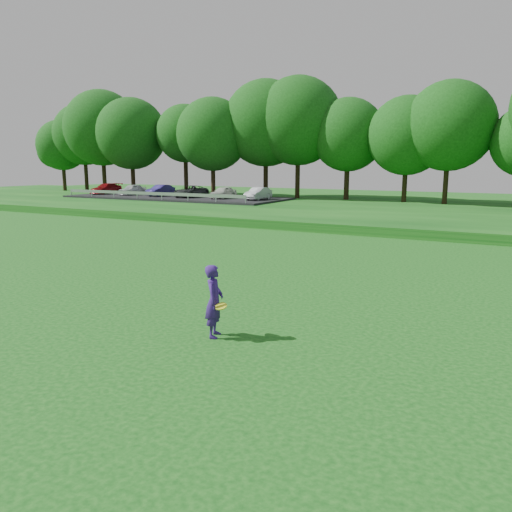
% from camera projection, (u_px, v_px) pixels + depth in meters
% --- Properties ---
extents(ground, '(140.00, 140.00, 0.00)m').
position_uv_depth(ground, '(135.00, 324.00, 13.43)').
color(ground, '#0D4711').
rests_on(ground, ground).
extents(berm, '(130.00, 30.00, 0.60)m').
position_uv_depth(berm, '(407.00, 210.00, 42.75)').
color(berm, '#0D4711').
rests_on(berm, ground).
extents(walking_path, '(130.00, 1.60, 0.04)m').
position_uv_depth(walking_path, '(358.00, 233.00, 30.71)').
color(walking_path, gray).
rests_on(walking_path, ground).
extents(treeline, '(104.00, 7.00, 15.00)m').
position_uv_depth(treeline, '(422.00, 120.00, 44.78)').
color(treeline, '#11420F').
rests_on(treeline, berm).
extents(parking_lot, '(24.00, 9.00, 1.38)m').
position_uv_depth(parking_lot, '(173.00, 194.00, 52.96)').
color(parking_lot, black).
rests_on(parking_lot, berm).
extents(woman, '(0.75, 0.78, 1.82)m').
position_uv_depth(woman, '(214.00, 301.00, 12.29)').
color(woman, '#381973').
rests_on(woman, ground).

